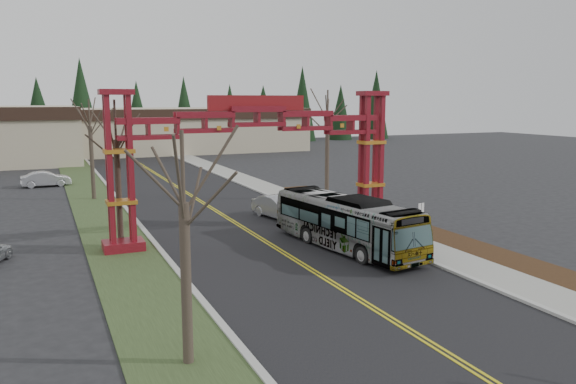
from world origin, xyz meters
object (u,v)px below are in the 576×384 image
barrel_north (358,207)px  street_sign (421,213)px  barrel_mid (370,215)px  gateway_arch (257,140)px  silver_sedan (280,207)px  bare_tree_median_near (184,204)px  transit_bus (346,223)px  bare_tree_median_mid (116,141)px  parked_car_far_a (46,179)px  retail_building_east (182,129)px  bare_tree_right_far (328,119)px  barrel_south (399,222)px  bare_tree_median_far (90,127)px

barrel_north → street_sign: bearing=-93.0°
barrel_mid → gateway_arch: bearing=-173.1°
silver_sedan → bare_tree_median_near: (-11.40, -19.32, 4.39)m
transit_bus → barrel_north: bearing=46.9°
bare_tree_median_mid → street_sign: size_ratio=3.92×
barrel_north → bare_tree_median_mid: bearing=-170.2°
transit_bus → parked_car_far_a: 35.43m
retail_building_east → parked_car_far_a: (-21.60, -34.49, -2.77)m
parked_car_far_a → bare_tree_median_near: (3.60, -42.27, 4.46)m
bare_tree_right_far → barrel_north: bare_tree_right_far is taller
street_sign → barrel_north: 8.15m
bare_tree_median_mid → barrel_south: 18.37m
silver_sedan → barrel_mid: silver_sedan is taller
barrel_mid → parked_car_far_a: bearing=127.5°
parked_car_far_a → bare_tree_median_far: (3.60, -9.46, 5.39)m
gateway_arch → barrel_north: 11.73m
bare_tree_median_mid → silver_sedan: bearing=17.0°
bare_tree_right_far → barrel_north: bearing=-94.5°
transit_bus → bare_tree_median_mid: bearing=146.1°
barrel_south → barrel_north: 5.60m
bare_tree_right_far → barrel_mid: size_ratio=9.15×
street_sign → barrel_north: size_ratio=2.25×
silver_sedan → bare_tree_median_far: (-11.40, 13.49, 5.32)m
bare_tree_median_far → barrel_north: bearing=-38.5°
bare_tree_median_mid → street_sign: (17.11, -5.05, -4.56)m
bare_tree_median_far → barrel_south: 26.72m
bare_tree_median_mid → parked_car_far_a: bearing=97.7°
parked_car_far_a → street_sign: bearing=-149.1°
transit_bus → bare_tree_median_near: (-11.56, -10.26, 3.68)m
bare_tree_median_near → gateway_arch: bearing=61.6°
barrel_south → silver_sedan: bearing=134.2°
bare_tree_right_far → street_sign: size_ratio=4.30×
barrel_south → parked_car_far_a: bearing=125.8°
gateway_arch → barrel_mid: 10.31m
parked_car_far_a → retail_building_east: bearing=-34.5°
street_sign → bare_tree_median_mid: bearing=163.6°
parked_car_far_a → bare_tree_median_mid: bearing=-174.6°
gateway_arch → barrel_south: 10.92m
gateway_arch → bare_tree_median_far: bearing=114.0°
transit_bus → bare_tree_right_far: bearing=57.9°
transit_bus → silver_sedan: bearing=82.8°
barrel_mid → barrel_north: bearing=73.8°
silver_sedan → bare_tree_right_far: bare_tree_right_far is taller
silver_sedan → bare_tree_median_far: size_ratio=0.59×
bare_tree_right_far → street_sign: (-0.89, -14.00, -5.27)m
gateway_arch → bare_tree_median_mid: (-8.00, 1.02, 0.11)m
bare_tree_median_far → barrel_south: bare_tree_median_far is taller
gateway_arch → barrel_south: (9.29, -1.55, -5.52)m
parked_car_far_a → bare_tree_right_far: (21.60, -17.49, 6.05)m
bare_tree_median_near → barrel_north: 26.18m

